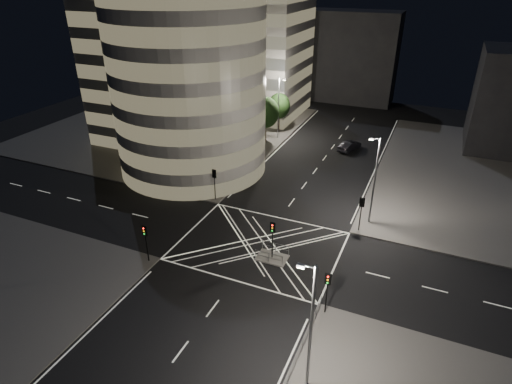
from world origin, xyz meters
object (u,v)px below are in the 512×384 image
at_px(street_lamp_left_far, 279,106).
at_px(street_lamp_left_near, 229,143).
at_px(traffic_signal_fr, 361,208).
at_px(street_lamp_right_far, 374,178).
at_px(sedan, 349,146).
at_px(traffic_signal_nr, 327,286).
at_px(traffic_signal_island, 273,233).
at_px(traffic_signal_fl, 214,179).
at_px(street_lamp_right_near, 310,325).
at_px(central_island, 272,258).
at_px(traffic_signal_nl, 145,237).

bearing_deg(street_lamp_left_far, street_lamp_left_near, -90.00).
xyz_separation_m(traffic_signal_fr, street_lamp_right_far, (0.64, 2.20, 2.63)).
bearing_deg(sedan, traffic_signal_nr, 118.15).
distance_m(traffic_signal_island, sedan, 31.14).
distance_m(street_lamp_right_far, sedan, 22.16).
bearing_deg(traffic_signal_nr, sedan, 99.56).
height_order(traffic_signal_fl, street_lamp_right_near, street_lamp_right_near).
bearing_deg(traffic_signal_island, central_island, 0.00).
bearing_deg(street_lamp_right_near, traffic_signal_island, 120.75).
height_order(traffic_signal_fr, street_lamp_left_near, street_lamp_left_near).
height_order(traffic_signal_fl, street_lamp_left_far, street_lamp_left_far).
xyz_separation_m(central_island, street_lamp_left_near, (-11.44, 13.50, 5.47)).
distance_m(street_lamp_left_far, street_lamp_right_near, 47.88).
height_order(street_lamp_left_far, sedan, street_lamp_left_far).
bearing_deg(sedan, traffic_signal_fr, 123.65).
xyz_separation_m(street_lamp_left_near, street_lamp_right_far, (18.87, -3.00, 0.00)).
relative_size(traffic_signal_fl, street_lamp_left_far, 0.40).
bearing_deg(traffic_signal_fl, traffic_signal_fr, 0.00).
distance_m(traffic_signal_nl, traffic_signal_island, 12.03).
bearing_deg(street_lamp_left_near, traffic_signal_fr, -15.92).
xyz_separation_m(traffic_signal_nl, traffic_signal_island, (10.80, 5.30, 0.00)).
bearing_deg(street_lamp_left_far, sedan, -2.11).
bearing_deg(central_island, street_lamp_left_near, 130.27).
distance_m(traffic_signal_fl, street_lamp_left_near, 5.86).
bearing_deg(traffic_signal_island, street_lamp_right_far, 54.70).
distance_m(traffic_signal_nr, street_lamp_left_far, 41.15).
xyz_separation_m(traffic_signal_fl, street_lamp_left_far, (-0.64, 23.20, 2.63)).
xyz_separation_m(street_lamp_left_near, street_lamp_left_far, (0.00, 18.00, 0.00)).
relative_size(traffic_signal_fl, traffic_signal_island, 1.00).
relative_size(traffic_signal_nr, street_lamp_right_near, 0.40).
bearing_deg(street_lamp_left_near, traffic_signal_nr, -45.87).
relative_size(traffic_signal_island, street_lamp_right_near, 0.40).
bearing_deg(sedan, traffic_signal_fl, 81.83).
distance_m(central_island, traffic_signal_fr, 11.10).
xyz_separation_m(central_island, traffic_signal_fl, (-10.80, 8.30, 2.84)).
height_order(traffic_signal_fl, traffic_signal_island, same).
distance_m(central_island, street_lamp_left_far, 33.95).
bearing_deg(traffic_signal_nl, traffic_signal_nr, 0.00).
height_order(street_lamp_right_near, sedan, street_lamp_right_near).
bearing_deg(street_lamp_right_far, traffic_signal_fl, -173.12).
height_order(central_island, sedan, sedan).
distance_m(traffic_signal_nr, street_lamp_left_near, 26.32).
distance_m(traffic_signal_nr, traffic_signal_island, 8.62).
xyz_separation_m(traffic_signal_nl, traffic_signal_fr, (17.60, 13.60, 0.00)).
distance_m(street_lamp_left_near, street_lamp_left_far, 18.00).
bearing_deg(street_lamp_left_far, traffic_signal_nl, -89.01).
relative_size(street_lamp_right_far, sedan, 2.14).
bearing_deg(traffic_signal_nr, traffic_signal_fl, 142.31).
distance_m(central_island, street_lamp_left_near, 18.52).
bearing_deg(street_lamp_right_far, street_lamp_right_near, -90.00).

